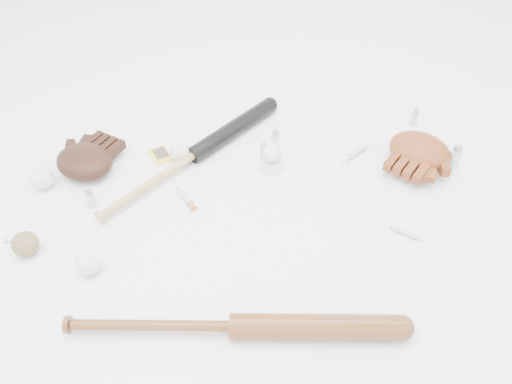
{
  "coord_description": "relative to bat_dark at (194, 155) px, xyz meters",
  "views": [
    {
      "loc": [
        -0.07,
        -1.08,
        1.15
      ],
      "look_at": [
        -0.01,
        -0.0,
        0.06
      ],
      "focal_mm": 35.0,
      "sensor_mm": 36.0,
      "label": 1
    }
  ],
  "objects": [
    {
      "name": "bat_dark",
      "position": [
        0.0,
        0.0,
        0.0
      ],
      "size": [
        0.63,
        0.62,
        0.06
      ],
      "primitive_type": null,
      "rotation": [
        0.0,
        0.0,
        0.77
      ],
      "color": "black",
      "rests_on": "ground"
    },
    {
      "name": "bat_wood",
      "position": [
        0.12,
        -0.66,
        0.0
      ],
      "size": [
        0.89,
        0.12,
        0.07
      ],
      "primitive_type": null,
      "rotation": [
        0.0,
        0.0,
        -0.06
      ],
      "color": "brown",
      "rests_on": "ground"
    },
    {
      "name": "glove_dark",
      "position": [
        -0.36,
        -0.03,
        0.01
      ],
      "size": [
        0.33,
        0.33,
        0.09
      ],
      "primitive_type": null,
      "rotation": [
        0.0,
        0.0,
        -0.57
      ],
      "color": "black",
      "rests_on": "ground"
    },
    {
      "name": "glove_tan",
      "position": [
        0.77,
        -0.04,
        0.02
      ],
      "size": [
        0.35,
        0.35,
        0.09
      ],
      "primitive_type": null,
      "rotation": [
        0.0,
        0.0,
        2.45
      ],
      "color": "brown",
      "rests_on": "ground"
    },
    {
      "name": "trading_card",
      "position": [
        -0.12,
        0.03,
        -0.03
      ],
      "size": [
        0.1,
        0.11,
        0.0
      ],
      "primitive_type": "cube",
      "rotation": [
        0.0,
        0.0,
        0.48
      ],
      "color": "yellow",
      "rests_on": "ground"
    },
    {
      "name": "pedestal",
      "position": [
        0.26,
        -0.05,
        -0.01
      ],
      "size": [
        0.08,
        0.08,
        0.04
      ],
      "primitive_type": "cube",
      "rotation": [
        0.0,
        0.0,
        -0.4
      ],
      "color": "white",
      "rests_on": "ground"
    },
    {
      "name": "baseball_on_pedestal",
      "position": [
        0.26,
        -0.05,
        0.04
      ],
      "size": [
        0.07,
        0.07,
        0.07
      ],
      "primitive_type": "sphere",
      "color": "white",
      "rests_on": "pedestal"
    },
    {
      "name": "baseball_left",
      "position": [
        -0.49,
        -0.1,
        0.01
      ],
      "size": [
        0.07,
        0.07,
        0.07
      ],
      "primitive_type": "sphere",
      "color": "white",
      "rests_on": "ground"
    },
    {
      "name": "baseball_upper",
      "position": [
        -0.05,
        0.01,
        0.0
      ],
      "size": [
        0.07,
        0.07,
        0.07
      ],
      "primitive_type": "sphere",
      "color": "white",
      "rests_on": "ground"
    },
    {
      "name": "baseball_mid",
      "position": [
        -0.28,
        -0.45,
        0.01
      ],
      "size": [
        0.07,
        0.07,
        0.07
      ],
      "primitive_type": "sphere",
      "color": "white",
      "rests_on": "ground"
    },
    {
      "name": "baseball_aged",
      "position": [
        -0.47,
        -0.37,
        0.01
      ],
      "size": [
        0.07,
        0.07,
        0.07
      ],
      "primitive_type": "sphere",
      "color": "brown",
      "rests_on": "ground"
    },
    {
      "name": "syringe_0",
      "position": [
        -0.49,
        -0.34,
        -0.02
      ],
      "size": [
        0.14,
        0.06,
        0.02
      ],
      "primitive_type": null,
      "rotation": [
        0.0,
        0.0,
        -0.27
      ],
      "color": "#ADBCC6",
      "rests_on": "ground"
    },
    {
      "name": "syringe_1",
      "position": [
        -0.03,
        -0.18,
        -0.02
      ],
      "size": [
        0.1,
        0.15,
        0.02
      ],
      "primitive_type": null,
      "rotation": [
        0.0,
        0.0,
        2.09
      ],
      "color": "#ADBCC6",
      "rests_on": "ground"
    },
    {
      "name": "syringe_2",
      "position": [
        0.57,
        0.01,
        -0.02
      ],
      "size": [
        0.15,
        0.13,
        0.02
      ],
      "primitive_type": null,
      "rotation": [
        0.0,
        0.0,
        0.67
      ],
      "color": "#ADBCC6",
      "rests_on": "ground"
    },
    {
      "name": "syringe_3",
      "position": [
        0.65,
        -0.37,
        -0.02
      ],
      "size": [
        0.12,
        0.1,
        0.02
      ],
      "primitive_type": null,
      "rotation": [
        0.0,
        0.0,
        -0.62
      ],
      "color": "#ADBCC6",
      "rests_on": "ground"
    },
    {
      "name": "vial_0",
      "position": [
        0.28,
        0.06,
        0.01
      ],
      "size": [
        0.03,
        0.03,
        0.07
      ],
      "primitive_type": "cylinder",
      "color": "silver",
      "rests_on": "ground"
    },
    {
      "name": "vial_1",
      "position": [
        0.81,
        0.17,
        0.0
      ],
      "size": [
        0.03,
        0.03,
        0.07
      ],
      "primitive_type": "cylinder",
      "color": "silver",
      "rests_on": "ground"
    },
    {
      "name": "vial_2",
      "position": [
        0.24,
        -0.02,
        0.01
      ],
      "size": [
        0.03,
        0.03,
        0.08
      ],
      "primitive_type": "cylinder",
      "color": "silver",
      "rests_on": "ground"
    },
    {
      "name": "vial_3",
      "position": [
        0.88,
        -0.07,
        0.01
      ],
      "size": [
        0.04,
        0.04,
        0.09
      ],
      "primitive_type": "cylinder",
      "color": "silver",
      "rests_on": "ground"
    },
    {
      "name": "vial_4",
      "position": [
        -0.32,
        -0.19,
        0.0
      ],
      "size": [
        0.03,
        0.03,
        0.07
      ],
      "primitive_type": "cylinder",
      "color": "silver",
      "rests_on": "ground"
    }
  ]
}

